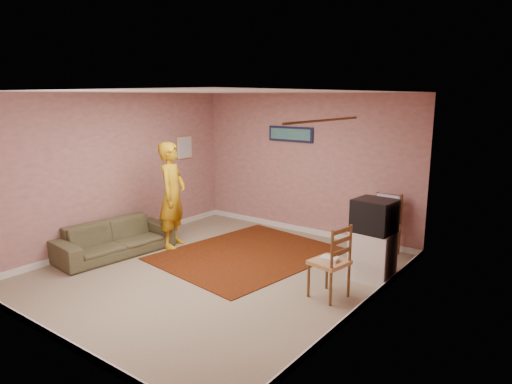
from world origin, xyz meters
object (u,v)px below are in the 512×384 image
Objects in this scene: crt_tv at (374,216)px; chair_a at (386,219)px; sofa at (115,239)px; person at (172,195)px; tv_cabinet at (372,256)px; chair_b at (330,253)px.

chair_a is at bearing 105.76° from crt_tv.
person reaches higher than sofa.
crt_tv is (-0.01, 0.00, 0.58)m from tv_cabinet.
chair_b is 3.13m from person.
crt_tv is 0.98m from chair_b.
sofa is 1.17m from person.
sofa is (-3.54, -0.65, -0.32)m from chair_b.
person reaches higher than chair_b.
tv_cabinet is 1.28× the size of chair_a.
person reaches higher than chair_a.
person is at bearing -168.81° from tv_cabinet.
person reaches higher than tv_cabinet.
tv_cabinet is 1.22× the size of crt_tv.
chair_a is at bearing -85.32° from person.
chair_b is at bearing -99.11° from crt_tv.
chair_b is 3.61m from sofa.
sofa is (-3.53, -2.58, -0.34)m from chair_a.
crt_tv reaches higher than sofa.
chair_a reaches higher than sofa.
sofa is 1.05× the size of person.
chair_b reaches higher than sofa.
sofa is (-3.75, -1.54, -0.07)m from tv_cabinet.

